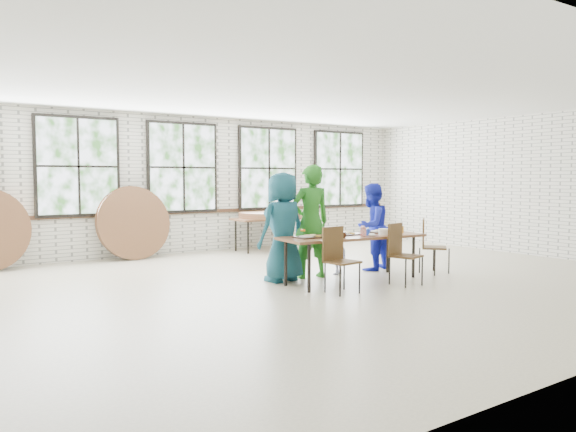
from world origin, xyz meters
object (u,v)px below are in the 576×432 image
object	(u,v)px
chair_near_right	(400,249)
storage_table	(271,220)
chair_near_left	(337,254)
dining_table	(352,239)

from	to	relation	value
chair_near_right	storage_table	xyz separation A→B (m)	(0.59, 4.61, 0.13)
chair_near_left	storage_table	world-z (taller)	chair_near_left
chair_near_right	storage_table	distance (m)	4.65
chair_near_left	chair_near_right	xyz separation A→B (m)	(1.18, -0.10, 0.00)
chair_near_left	chair_near_right	size ratio (longest dim) A/B	1.00
chair_near_left	chair_near_right	world-z (taller)	same
storage_table	dining_table	bearing A→B (deg)	-104.39
dining_table	chair_near_right	size ratio (longest dim) A/B	2.59
chair_near_left	chair_near_right	distance (m)	1.18
chair_near_left	storage_table	xyz separation A→B (m)	(1.77, 4.51, 0.13)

